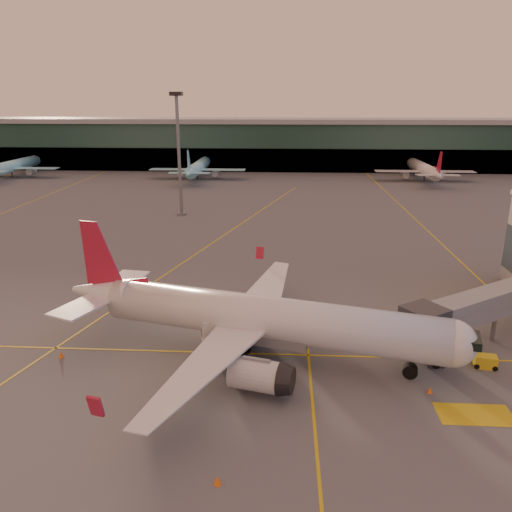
# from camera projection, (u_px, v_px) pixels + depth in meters

# --- Properties ---
(ground) EXTENTS (600.00, 600.00, 0.00)m
(ground) POSITION_uv_depth(u_px,v_px,m) (255.00, 381.00, 44.96)
(ground) COLOR #4C4F54
(ground) RESTS_ON ground
(taxi_markings) EXTENTS (100.12, 173.00, 0.01)m
(taxi_markings) POSITION_uv_depth(u_px,v_px,m) (229.00, 243.00, 87.70)
(taxi_markings) COLOR gold
(taxi_markings) RESTS_ON ground
(terminal) EXTENTS (400.00, 20.00, 17.60)m
(terminal) POSITION_uv_depth(u_px,v_px,m) (279.00, 144.00, 177.25)
(terminal) COLOR #19382D
(terminal) RESTS_ON ground
(mast_west_near) EXTENTS (2.40, 2.40, 25.60)m
(mast_west_near) POSITION_uv_depth(u_px,v_px,m) (179.00, 146.00, 104.38)
(mast_west_near) COLOR slate
(mast_west_near) RESTS_ON ground
(distant_aircraft_row) EXTENTS (290.00, 34.00, 13.00)m
(distant_aircraft_row) POSITION_uv_depth(u_px,v_px,m) (211.00, 178.00, 158.41)
(distant_aircraft_row) COLOR #95E9FA
(distant_aircraft_row) RESTS_ON ground
(main_airplane) EXTENTS (40.28, 36.72, 12.34)m
(main_airplane) POSITION_uv_depth(u_px,v_px,m) (255.00, 318.00, 48.18)
(main_airplane) COLOR silver
(main_airplane) RESTS_ON ground
(jet_bridge) EXTENTS (23.16, 17.12, 6.03)m
(jet_bridge) POSITION_uv_depth(u_px,v_px,m) (506.00, 300.00, 52.07)
(jet_bridge) COLOR slate
(jet_bridge) RESTS_ON ground
(catering_truck) EXTENTS (5.46, 3.75, 3.90)m
(catering_truck) POSITION_uv_depth(u_px,v_px,m) (227.00, 331.00, 49.59)
(catering_truck) COLOR #9E2516
(catering_truck) RESTS_ON ground
(gpu_cart) EXTENTS (2.25, 1.59, 1.20)m
(gpu_cart) POSITION_uv_depth(u_px,v_px,m) (485.00, 362.00, 47.07)
(gpu_cart) COLOR gold
(gpu_cart) RESTS_ON ground
(pushback_tug) EXTENTS (4.08, 3.02, 1.88)m
(pushback_tug) POSITION_uv_depth(u_px,v_px,m) (431.00, 323.00, 54.80)
(pushback_tug) COLOR black
(pushback_tug) RESTS_ON ground
(cone_nose) EXTENTS (0.45, 0.45, 0.58)m
(cone_nose) POSITION_uv_depth(u_px,v_px,m) (489.00, 366.00, 46.87)
(cone_nose) COLOR #FF650D
(cone_nose) RESTS_ON ground
(cone_tail) EXTENTS (0.50, 0.50, 0.63)m
(cone_tail) POSITION_uv_depth(u_px,v_px,m) (61.00, 355.00, 48.94)
(cone_tail) COLOR #FF650D
(cone_tail) RESTS_ON ground
(cone_wing_right) EXTENTS (0.49, 0.49, 0.63)m
(cone_wing_right) POSITION_uv_depth(u_px,v_px,m) (218.00, 481.00, 32.81)
(cone_wing_right) COLOR #FF650D
(cone_wing_right) RESTS_ON ground
(cone_wing_left) EXTENTS (0.50, 0.50, 0.63)m
(cone_wing_left) POSITION_uv_depth(u_px,v_px,m) (253.00, 293.00, 64.32)
(cone_wing_left) COLOR #FF650D
(cone_wing_left) RESTS_ON ground
(cone_fwd) EXTENTS (0.42, 0.42, 0.53)m
(cone_fwd) POSITION_uv_depth(u_px,v_px,m) (430.00, 390.00, 43.08)
(cone_fwd) COLOR #FF650D
(cone_fwd) RESTS_ON ground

